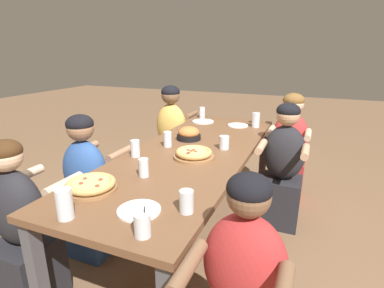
% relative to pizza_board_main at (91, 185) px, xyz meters
% --- Properties ---
extents(ground_plane, '(18.00, 18.00, 0.00)m').
position_rel_pizza_board_main_xyz_m(ground_plane, '(0.88, -0.25, -0.82)').
color(ground_plane, brown).
rests_on(ground_plane, ground).
extents(dining_table, '(2.51, 0.89, 0.79)m').
position_rel_pizza_board_main_xyz_m(dining_table, '(0.88, -0.25, -0.11)').
color(dining_table, brown).
rests_on(dining_table, ground).
extents(pizza_board_main, '(0.28, 0.28, 0.06)m').
position_rel_pizza_board_main_xyz_m(pizza_board_main, '(0.00, 0.00, 0.00)').
color(pizza_board_main, '#996B42').
rests_on(pizza_board_main, dining_table).
extents(pizza_board_second, '(0.30, 0.30, 0.06)m').
position_rel_pizza_board_main_xyz_m(pizza_board_second, '(0.72, -0.33, -0.00)').
color(pizza_board_second, '#996B42').
rests_on(pizza_board_second, dining_table).
extents(skillet_bowl, '(0.31, 0.21, 0.12)m').
position_rel_pizza_board_main_xyz_m(skillet_bowl, '(1.15, -0.11, 0.02)').
color(skillet_bowl, black).
rests_on(skillet_bowl, dining_table).
extents(empty_plate_a, '(0.24, 0.24, 0.02)m').
position_rel_pizza_board_main_xyz_m(empty_plate_a, '(1.83, 0.01, -0.03)').
color(empty_plate_a, white).
rests_on(empty_plate_a, dining_table).
extents(empty_plate_b, '(0.21, 0.21, 0.02)m').
position_rel_pizza_board_main_xyz_m(empty_plate_b, '(1.80, -0.39, -0.03)').
color(empty_plate_b, white).
rests_on(empty_plate_b, dining_table).
extents(empty_plate_c, '(0.21, 0.21, 0.02)m').
position_rel_pizza_board_main_xyz_m(empty_plate_c, '(-0.10, -0.37, -0.03)').
color(empty_plate_c, white).
rests_on(empty_plate_c, dining_table).
extents(cocktail_glass_blue, '(0.07, 0.07, 0.13)m').
position_rel_pizza_board_main_xyz_m(cocktail_glass_blue, '(-0.26, -0.50, 0.01)').
color(cocktail_glass_blue, silver).
rests_on(cocktail_glass_blue, dining_table).
extents(drinking_glass_a, '(0.07, 0.07, 0.11)m').
position_rel_pizza_board_main_xyz_m(drinking_glass_a, '(-0.01, -0.59, 0.02)').
color(drinking_glass_a, silver).
rests_on(drinking_glass_a, dining_table).
extents(drinking_glass_b, '(0.07, 0.07, 0.13)m').
position_rel_pizza_board_main_xyz_m(drinking_glass_b, '(0.89, -0.03, 0.03)').
color(drinking_glass_b, silver).
rests_on(drinking_glass_b, dining_table).
extents(drinking_glass_c, '(0.08, 0.08, 0.11)m').
position_rel_pizza_board_main_xyz_m(drinking_glass_c, '(1.00, -0.48, 0.01)').
color(drinking_glass_c, silver).
rests_on(drinking_glass_c, dining_table).
extents(drinking_glass_d, '(0.07, 0.07, 0.13)m').
position_rel_pizza_board_main_xyz_m(drinking_glass_d, '(0.58, 0.08, 0.02)').
color(drinking_glass_d, silver).
rests_on(drinking_glass_d, dining_table).
extents(drinking_glass_e, '(0.08, 0.08, 0.15)m').
position_rel_pizza_board_main_xyz_m(drinking_glass_e, '(-0.28, -0.09, 0.03)').
color(drinking_glass_e, silver).
rests_on(drinking_glass_e, dining_table).
extents(drinking_glass_f, '(0.08, 0.08, 0.15)m').
position_rel_pizza_board_main_xyz_m(drinking_glass_f, '(1.83, -0.57, 0.03)').
color(drinking_glass_f, silver).
rests_on(drinking_glass_f, dining_table).
extents(drinking_glass_g, '(0.06, 0.06, 0.12)m').
position_rel_pizza_board_main_xyz_m(drinking_glass_g, '(0.28, -0.17, 0.02)').
color(drinking_glass_g, silver).
rests_on(drinking_glass_g, dining_table).
extents(drinking_glass_h, '(0.07, 0.07, 0.10)m').
position_rel_pizza_board_main_xyz_m(drinking_glass_h, '(1.99, -0.54, 0.02)').
color(drinking_glass_h, silver).
rests_on(drinking_glass_h, dining_table).
extents(drinking_glass_i, '(0.07, 0.07, 0.13)m').
position_rel_pizza_board_main_xyz_m(drinking_glass_i, '(2.03, 0.10, 0.02)').
color(drinking_glass_i, silver).
rests_on(drinking_glass_i, dining_table).
extents(diner_far_right, '(0.51, 0.40, 1.17)m').
position_rel_pizza_board_main_xyz_m(diner_far_right, '(1.86, 0.41, -0.27)').
color(diner_far_right, gold).
rests_on(diner_far_right, ground).
extents(diner_far_midleft, '(0.51, 0.40, 1.12)m').
position_rel_pizza_board_main_xyz_m(diner_far_midleft, '(0.41, 0.41, -0.31)').
color(diner_far_midleft, '#2D5193').
rests_on(diner_far_midleft, ground).
extents(diner_near_midright, '(0.51, 0.40, 1.13)m').
position_rel_pizza_board_main_xyz_m(diner_near_midright, '(1.38, -0.91, -0.30)').
color(diner_near_midright, '#232328').
rests_on(diner_near_midright, ground).
extents(diner_near_right, '(0.51, 0.40, 1.15)m').
position_rel_pizza_board_main_xyz_m(diner_near_right, '(1.90, -0.91, -0.29)').
color(diner_near_right, '#B22D2D').
rests_on(diner_near_right, ground).
extents(diner_far_left, '(0.51, 0.40, 1.09)m').
position_rel_pizza_board_main_xyz_m(diner_far_left, '(-0.17, 0.41, -0.33)').
color(diner_far_left, '#232328').
rests_on(diner_far_left, ground).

